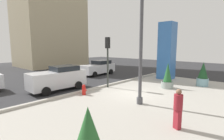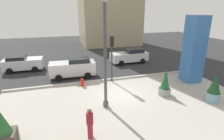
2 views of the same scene
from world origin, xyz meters
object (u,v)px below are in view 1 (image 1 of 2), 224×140
at_px(potted_plant_near_right, 167,78).
at_px(car_intersection, 98,68).
at_px(art_pillar_blue, 167,51).
at_px(fire_hydrant, 84,90).
at_px(lamp_post, 141,46).
at_px(potted_plant_near_left, 203,75).
at_px(traffic_light_far_side, 108,54).
at_px(pedestrian_on_sidewalk, 178,107).
at_px(car_curb_west, 58,78).

distance_m(potted_plant_near_right, car_intersection, 9.20).
distance_m(art_pillar_blue, fire_hydrant, 10.26).
relative_size(lamp_post, potted_plant_near_right, 3.35).
distance_m(lamp_post, potted_plant_near_left, 8.16).
bearing_deg(car_intersection, traffic_light_far_side, -126.46).
distance_m(lamp_post, traffic_light_far_side, 4.66).
xyz_separation_m(potted_plant_near_left, traffic_light_far_side, (-5.90, 5.77, 1.87)).
distance_m(potted_plant_near_right, potted_plant_near_left, 3.40).
bearing_deg(pedestrian_on_sidewalk, traffic_light_far_side, 65.07).
bearing_deg(pedestrian_on_sidewalk, lamp_post, 60.88).
xyz_separation_m(art_pillar_blue, car_intersection, (-3.10, 7.24, -2.08)).
relative_size(potted_plant_near_left, traffic_light_far_side, 0.50).
height_order(art_pillar_blue, potted_plant_near_right, art_pillar_blue).
xyz_separation_m(lamp_post, fire_hydrant, (-1.03, 4.00, -3.09)).
height_order(fire_hydrant, pedestrian_on_sidewalk, pedestrian_on_sidewalk).
height_order(lamp_post, pedestrian_on_sidewalk, lamp_post).
height_order(potted_plant_near_right, traffic_light_far_side, traffic_light_far_side).
bearing_deg(traffic_light_far_side, car_intersection, 53.54).
xyz_separation_m(potted_plant_near_right, potted_plant_near_left, (2.79, -1.94, 0.08)).
bearing_deg(art_pillar_blue, fire_hydrant, 170.66).
bearing_deg(potted_plant_near_left, pedestrian_on_sidewalk, -171.46).
bearing_deg(art_pillar_blue, car_intersection, 113.18).
height_order(potted_plant_near_right, fire_hydrant, potted_plant_near_right).
distance_m(car_intersection, pedestrian_on_sidewalk, 14.46).
height_order(potted_plant_near_left, traffic_light_far_side, traffic_light_far_side).
bearing_deg(pedestrian_on_sidewalk, car_intersection, 59.81).
distance_m(lamp_post, art_pillar_blue, 9.10).
relative_size(car_curb_west, pedestrian_on_sidewalk, 2.56).
bearing_deg(lamp_post, potted_plant_near_left, -11.03).
height_order(lamp_post, potted_plant_near_left, lamp_post).
height_order(art_pillar_blue, traffic_light_far_side, art_pillar_blue).
bearing_deg(art_pillar_blue, car_curb_west, 157.93).
bearing_deg(potted_plant_near_right, traffic_light_far_side, 129.12).
xyz_separation_m(potted_plant_near_right, traffic_light_far_side, (-3.11, 3.83, 1.95)).
bearing_deg(lamp_post, fire_hydrant, 104.44).
height_order(car_intersection, car_curb_west, car_curb_west).
height_order(lamp_post, art_pillar_blue, lamp_post).
distance_m(art_pillar_blue, traffic_light_far_side, 7.30).
xyz_separation_m(traffic_light_far_side, car_curb_west, (-3.24, 2.27, -1.88)).
xyz_separation_m(fire_hydrant, car_intersection, (6.70, 5.62, 0.50)).
bearing_deg(car_intersection, potted_plant_near_right, -95.19).
distance_m(art_pillar_blue, car_intersection, 8.14).
relative_size(potted_plant_near_left, car_curb_west, 0.48).
bearing_deg(potted_plant_near_right, art_pillar_blue, 26.12).
distance_m(traffic_light_far_side, car_curb_west, 4.38).
height_order(art_pillar_blue, car_intersection, art_pillar_blue).
relative_size(lamp_post, car_intersection, 1.55).
bearing_deg(lamp_post, pedestrian_on_sidewalk, -119.12).
relative_size(car_intersection, car_curb_west, 1.04).
height_order(potted_plant_near_left, pedestrian_on_sidewalk, potted_plant_near_left).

